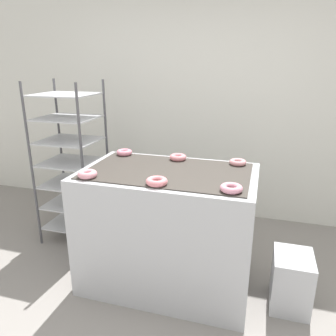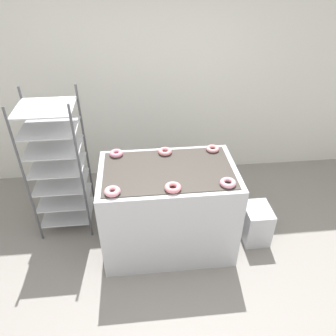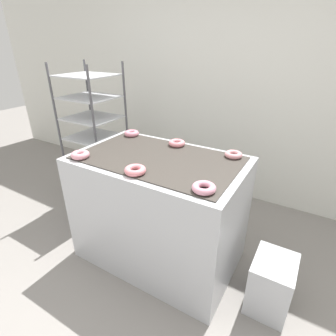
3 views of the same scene
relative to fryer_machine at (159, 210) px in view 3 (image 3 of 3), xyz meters
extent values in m
plane|color=gray|center=(0.00, -0.67, -0.49)|extent=(14.00, 14.00, 0.00)
cube|color=silver|center=(0.00, 1.46, 0.91)|extent=(8.00, 0.05, 2.80)
cube|color=#B7BABF|center=(0.00, 0.00, 0.00)|extent=(1.34, 0.83, 0.98)
cube|color=#38332D|center=(0.00, 0.00, 0.49)|extent=(1.23, 0.73, 0.01)
cube|color=#262628|center=(0.37, -0.38, 0.19)|extent=(0.12, 0.07, 0.10)
cylinder|color=#4C4C51|center=(-1.41, 0.19, 0.32)|extent=(0.02, 0.02, 1.62)
cylinder|color=#4C4C51|center=(-0.86, 0.19, 0.32)|extent=(0.02, 0.02, 1.62)
cylinder|color=#4C4C51|center=(-1.41, 0.68, 0.32)|extent=(0.02, 0.02, 1.62)
cylinder|color=#4C4C51|center=(-0.86, 0.68, 0.32)|extent=(0.02, 0.02, 1.62)
cube|color=#B7BABF|center=(-1.14, 0.44, -0.33)|extent=(0.55, 0.49, 0.01)
cube|color=#B7BABF|center=(-1.14, 0.44, -0.11)|extent=(0.55, 0.49, 0.01)
cube|color=#B7BABF|center=(-1.14, 0.44, 0.11)|extent=(0.55, 0.49, 0.01)
cube|color=#B7BABF|center=(-1.14, 0.44, 0.33)|extent=(0.55, 0.49, 0.01)
cube|color=#B7BABF|center=(-1.14, 0.44, 0.55)|extent=(0.55, 0.49, 0.01)
cube|color=#B7BABF|center=(-1.14, 0.44, 0.77)|extent=(0.55, 0.49, 0.01)
cube|color=#B7BABF|center=(-1.14, 0.44, 0.99)|extent=(0.55, 0.49, 0.01)
cube|color=#B7BABF|center=(0.97, -0.03, -0.28)|extent=(0.28, 0.35, 0.43)
torus|color=pink|center=(-0.52, -0.31, 0.52)|extent=(0.14, 0.14, 0.05)
torus|color=pink|center=(0.01, -0.31, 0.52)|extent=(0.15, 0.15, 0.04)
torus|color=pink|center=(0.51, -0.29, 0.52)|extent=(0.15, 0.15, 0.04)
torus|color=pink|center=(-0.50, 0.31, 0.52)|extent=(0.14, 0.14, 0.05)
torus|color=#DB8189|center=(0.00, 0.30, 0.52)|extent=(0.14, 0.14, 0.04)
torus|color=pink|center=(0.50, 0.30, 0.51)|extent=(0.14, 0.14, 0.04)
camera|label=1|loc=(0.67, -2.28, 1.29)|focal=35.00mm
camera|label=2|loc=(-0.26, -2.56, 2.28)|focal=35.00mm
camera|label=3|loc=(1.02, -1.57, 1.30)|focal=28.00mm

